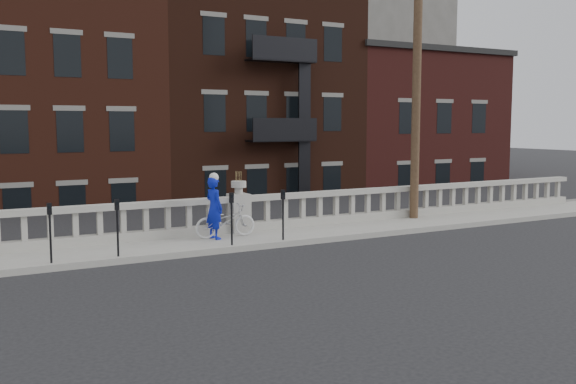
# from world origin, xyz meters

# --- Properties ---
(ground) EXTENTS (120.00, 120.00, 0.00)m
(ground) POSITION_xyz_m (0.00, 0.00, 0.00)
(ground) COLOR black
(ground) RESTS_ON ground
(sidewalk) EXTENTS (32.00, 2.20, 0.15)m
(sidewalk) POSITION_xyz_m (0.00, 3.00, 0.07)
(sidewalk) COLOR gray
(sidewalk) RESTS_ON ground
(balustrade) EXTENTS (28.00, 0.34, 1.03)m
(balustrade) POSITION_xyz_m (0.00, 3.95, 0.64)
(balustrade) COLOR gray
(balustrade) RESTS_ON sidewalk
(planter_pedestal) EXTENTS (0.55, 0.55, 1.76)m
(planter_pedestal) POSITION_xyz_m (0.00, 3.95, 0.83)
(planter_pedestal) COLOR gray
(planter_pedestal) RESTS_ON sidewalk
(lower_level) EXTENTS (80.00, 44.00, 20.80)m
(lower_level) POSITION_xyz_m (0.56, 23.04, 2.63)
(lower_level) COLOR #605E59
(lower_level) RESTS_ON ground
(utility_pole) EXTENTS (1.60, 0.28, 10.00)m
(utility_pole) POSITION_xyz_m (6.20, 3.60, 5.24)
(utility_pole) COLOR #422D1E
(utility_pole) RESTS_ON sidewalk
(parking_meter_a) EXTENTS (0.10, 0.09, 1.36)m
(parking_meter_a) POSITION_xyz_m (-5.45, 2.15, 1.00)
(parking_meter_a) COLOR black
(parking_meter_a) RESTS_ON sidewalk
(parking_meter_b) EXTENTS (0.10, 0.09, 1.36)m
(parking_meter_b) POSITION_xyz_m (-3.95, 2.15, 1.00)
(parking_meter_b) COLOR black
(parking_meter_b) RESTS_ON sidewalk
(parking_meter_c) EXTENTS (0.10, 0.09, 1.36)m
(parking_meter_c) POSITION_xyz_m (-1.02, 2.15, 1.00)
(parking_meter_c) COLOR black
(parking_meter_c) RESTS_ON sidewalk
(parking_meter_d) EXTENTS (0.10, 0.09, 1.36)m
(parking_meter_d) POSITION_xyz_m (0.48, 2.15, 1.00)
(parking_meter_d) COLOR black
(parking_meter_d) RESTS_ON sidewalk
(bicycle) EXTENTS (1.75, 0.68, 0.90)m
(bicycle) POSITION_xyz_m (-0.71, 3.29, 0.60)
(bicycle) COLOR silver
(bicycle) RESTS_ON sidewalk
(cyclist) EXTENTS (0.53, 0.69, 1.69)m
(cyclist) POSITION_xyz_m (-1.07, 3.19, 1.00)
(cyclist) COLOR #0B19AB
(cyclist) RESTS_ON sidewalk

